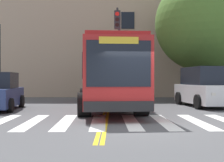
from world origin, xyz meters
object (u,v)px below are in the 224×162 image
object	(u,v)px
car_grey_behind_bus	(127,87)
street_tree_curbside_large	(204,23)
city_bus	(107,74)
car_white_far_lane	(204,88)
traffic_light_overhead	(118,40)

from	to	relation	value
car_grey_behind_bus	street_tree_curbside_large	xyz separation A→B (m)	(5.23, -5.02, 4.59)
city_bus	street_tree_curbside_large	size ratio (longest dim) A/B	1.36
car_white_far_lane	street_tree_curbside_large	distance (m)	6.22
car_white_far_lane	traffic_light_overhead	size ratio (longest dim) A/B	0.85
city_bus	car_grey_behind_bus	bearing A→B (deg)	82.01
car_grey_behind_bus	traffic_light_overhead	xyz separation A→B (m)	(-0.80, -7.86, 3.09)
city_bus	car_white_far_lane	distance (m)	5.60
street_tree_curbside_large	car_grey_behind_bus	bearing A→B (deg)	136.19
car_white_far_lane	street_tree_curbside_large	world-z (taller)	street_tree_curbside_large
car_grey_behind_bus	street_tree_curbside_large	distance (m)	8.58
city_bus	car_white_far_lane	size ratio (longest dim) A/B	2.38
car_grey_behind_bus	street_tree_curbside_large	size ratio (longest dim) A/B	0.45
street_tree_curbside_large	car_white_far_lane	bearing A→B (deg)	-106.05
car_grey_behind_bus	traffic_light_overhead	bearing A→B (deg)	-95.83
city_bus	street_tree_curbside_large	distance (m)	9.26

